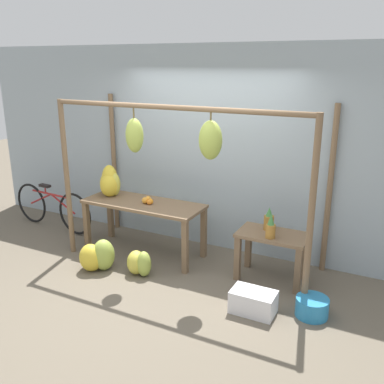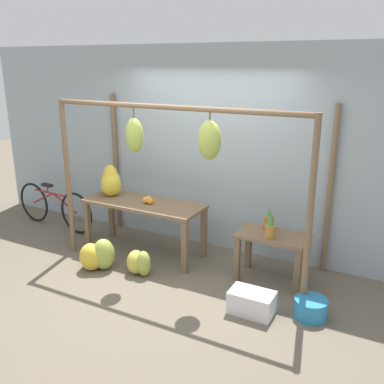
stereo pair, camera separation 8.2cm
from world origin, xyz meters
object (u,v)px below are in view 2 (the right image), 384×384
object	(u,v)px
banana_pile_on_table	(111,183)
fruit_crate_white	(252,302)
parked_bicycle	(54,207)
pineapple_cluster	(269,224)
banana_pile_ground_left	(96,256)
banana_pile_ground_right	(139,263)
orange_pile	(148,200)
blue_bucket	(311,308)

from	to	relation	value
banana_pile_on_table	fruit_crate_white	xyz separation A→B (m)	(2.42, -0.77, -0.80)
fruit_crate_white	parked_bicycle	bearing A→B (deg)	166.93
pineapple_cluster	banana_pile_ground_left	bearing A→B (deg)	-159.49
banana_pile_ground_right	fruit_crate_white	world-z (taller)	banana_pile_ground_right
orange_pile	banana_pile_ground_right	distance (m)	0.86
banana_pile_ground_left	fruit_crate_white	distance (m)	2.13
banana_pile_ground_right	parked_bicycle	distance (m)	2.23
orange_pile	fruit_crate_white	xyz separation A→B (m)	(1.77, -0.71, -0.66)
pineapple_cluster	banana_pile_ground_left	size ratio (longest dim) A/B	0.65
banana_pile_ground_right	parked_bicycle	bearing A→B (deg)	161.81
banana_pile_ground_left	banana_pile_ground_right	bearing A→B (deg)	12.95
pineapple_cluster	blue_bucket	distance (m)	1.07
orange_pile	banana_pile_ground_left	distance (m)	0.98
orange_pile	banana_pile_ground_left	bearing A→B (deg)	-117.58
pineapple_cluster	banana_pile_ground_left	distance (m)	2.24
banana_pile_on_table	blue_bucket	distance (m)	3.15
orange_pile	parked_bicycle	world-z (taller)	orange_pile
pineapple_cluster	banana_pile_ground_right	distance (m)	1.68
banana_pile_ground_left	fruit_crate_white	world-z (taller)	banana_pile_ground_left
pineapple_cluster	banana_pile_ground_right	world-z (taller)	pineapple_cluster
banana_pile_on_table	fruit_crate_white	bearing A→B (deg)	-17.73
banana_pile_ground_right	blue_bucket	bearing A→B (deg)	1.69
blue_bucket	parked_bicycle	world-z (taller)	parked_bicycle
banana_pile_ground_left	banana_pile_ground_right	size ratio (longest dim) A/B	1.27
pineapple_cluster	parked_bicycle	bearing A→B (deg)	178.93
pineapple_cluster	parked_bicycle	distance (m)	3.59
banana_pile_on_table	parked_bicycle	distance (m)	1.37
orange_pile	parked_bicycle	distance (m)	1.95
banana_pile_ground_left	orange_pile	bearing A→B (deg)	62.42
banana_pile_ground_right	fruit_crate_white	xyz separation A→B (m)	(1.55, -0.16, -0.03)
fruit_crate_white	banana_pile_ground_left	bearing A→B (deg)	179.35
fruit_crate_white	parked_bicycle	distance (m)	3.77
banana_pile_on_table	orange_pile	distance (m)	0.67
banana_pile_ground_right	parked_bicycle	world-z (taller)	parked_bicycle
banana_pile_on_table	banana_pile_ground_left	distance (m)	1.10
banana_pile_on_table	pineapple_cluster	size ratio (longest dim) A/B	1.26
blue_bucket	banana_pile_ground_right	bearing A→B (deg)	-178.31
orange_pile	pineapple_cluster	xyz separation A→B (m)	(1.67, 0.07, -0.06)
fruit_crate_white	banana_pile_on_table	bearing A→B (deg)	162.27
fruit_crate_white	orange_pile	bearing A→B (deg)	158.10
banana_pile_on_table	banana_pile_ground_right	distance (m)	1.31
pineapple_cluster	fruit_crate_white	size ratio (longest dim) A/B	0.74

